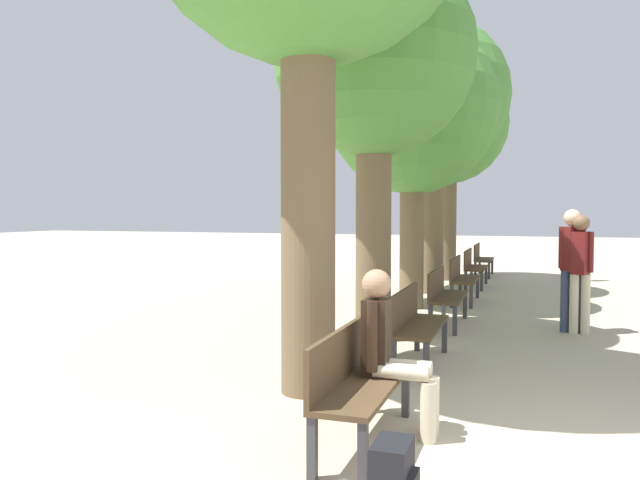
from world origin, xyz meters
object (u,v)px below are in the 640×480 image
bench_row_2 (443,292)px  pedestrian_mid (578,245)px  bench_row_0 (354,376)px  bench_row_4 (473,265)px  tree_row_4 (447,126)px  bench_row_1 (414,320)px  pedestrian_near (572,262)px  backpack (393,477)px  tree_row_3 (432,99)px  person_seated (391,347)px  pedestrian_far (580,266)px  bench_row_5 (481,257)px  tree_row_2 (413,110)px  bench_row_3 (461,276)px  tree_row_1 (374,61)px

bench_row_2 → pedestrian_mid: size_ratio=0.95×
bench_row_0 → bench_row_4: same height
tree_row_4 → bench_row_1: bearing=-85.0°
pedestrian_mid → pedestrian_near: bearing=-94.6°
backpack → pedestrian_mid: bearing=81.9°
tree_row_3 → backpack: tree_row_3 is taller
bench_row_0 → bench_row_4: bearing=90.0°
person_seated → pedestrian_near: bearing=72.0°
tree_row_4 → pedestrian_far: tree_row_4 is taller
bench_row_4 → person_seated: size_ratio=1.17×
bench_row_2 → tree_row_3: bearing=101.5°
bench_row_5 → tree_row_4: tree_row_4 is taller
bench_row_0 → bench_row_1: size_ratio=1.00×
bench_row_4 → bench_row_5: (0.00, 2.52, 0.00)m
bench_row_0 → person_seated: size_ratio=1.17×
pedestrian_mid → tree_row_2: bearing=-119.7°
bench_row_2 → tree_row_3: tree_row_3 is taller
bench_row_0 → person_seated: (0.22, 0.26, 0.18)m
tree_row_4 → person_seated: (0.99, -11.15, -3.15)m
person_seated → backpack: size_ratio=3.16×
bench_row_4 → bench_row_5: same height
tree_row_2 → backpack: size_ratio=12.43×
bench_row_3 → tree_row_1: bearing=-101.4°
pedestrian_far → person_seated: bearing=-109.6°
bench_row_0 → pedestrian_near: (1.80, 5.10, 0.50)m
bench_row_5 → person_seated: person_seated is taller
bench_row_5 → backpack: 13.55m
bench_row_5 → pedestrian_far: size_ratio=0.89×
tree_row_4 → pedestrian_near: bearing=-67.9°
tree_row_2 → pedestrian_near: (2.57, -1.49, -2.50)m
bench_row_3 → backpack: bearing=-86.7°
backpack → tree_row_2: bearing=99.6°
bench_row_2 → bench_row_3: (0.00, 2.52, 0.00)m
tree_row_1 → tree_row_4: size_ratio=0.96×
bench_row_2 → bench_row_5: 7.55m
tree_row_3 → backpack: size_ratio=14.17×
bench_row_1 → tree_row_3: tree_row_3 is taller
bench_row_3 → pedestrian_near: pedestrian_near is taller
pedestrian_near → pedestrian_far: size_ratio=1.05×
bench_row_1 → pedestrian_near: bearing=55.2°
bench_row_3 → bench_row_0: bearing=-90.0°
tree_row_2 → person_seated: 7.01m
bench_row_0 → tree_row_2: size_ratio=0.30×
bench_row_4 → bench_row_5: size_ratio=1.00×
bench_row_3 → bench_row_4: same height
pedestrian_mid → person_seated: bearing=-100.2°
tree_row_1 → tree_row_4: bearing=90.0°
bench_row_1 → tree_row_1: bearing=122.5°
bench_row_3 → pedestrian_mid: 5.11m
bench_row_5 → bench_row_1: bearing=-90.0°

